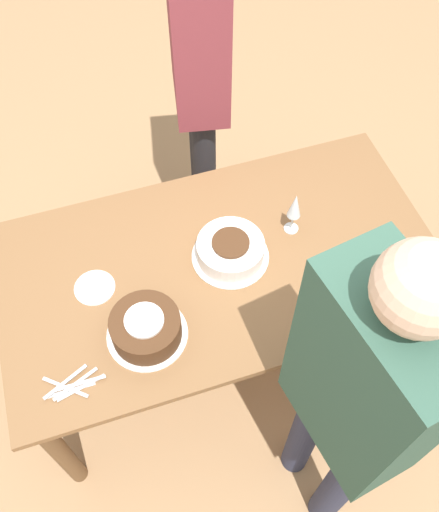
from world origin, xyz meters
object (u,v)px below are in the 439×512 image
Objects in this scene: person_watching at (199,59)px; wine_glass_far at (399,246)px; cake_center_white at (230,250)px; cake_front_chocolate at (146,328)px; wine_glass_near at (295,207)px; person_cutting at (357,398)px.

wine_glass_far is at bearing 34.85° from person_watching.
cake_front_chocolate is at bearing -150.05° from cake_center_white.
wine_glass_near is 0.76m from person_watching.
person_watching reaches higher than cake_front_chocolate.
cake_center_white is at bearing 158.38° from wine_glass_far.
wine_glass_near is at bearing 137.01° from wine_glass_far.
wine_glass_far is at bearing -0.22° from cake_front_chocolate.
wine_glass_near is 0.40m from wine_glass_far.
wine_glass_near is 0.12× the size of person_watching.
wine_glass_near is 0.82m from person_cutting.
wine_glass_near is 1.04× the size of wine_glass_far.
person_cutting is at bearing -81.46° from cake_center_white.
person_watching is (0.50, 1.00, 0.24)m from cake_front_chocolate.
person_cutting reaches higher than cake_front_chocolate.
wine_glass_near reaches higher than cake_front_chocolate.
wine_glass_near reaches higher than cake_center_white.
wine_glass_far is (0.94, -0.00, 0.08)m from cake_front_chocolate.
wine_glass_near is at bearing 22.56° from person_watching.
wine_glass_near is (0.65, 0.27, 0.09)m from cake_front_chocolate.
cake_front_chocolate reaches higher than cake_center_white.
cake_front_chocolate is 1.39× the size of wine_glass_near.
person_watching is (-0.15, 0.73, 0.16)m from wine_glass_near.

